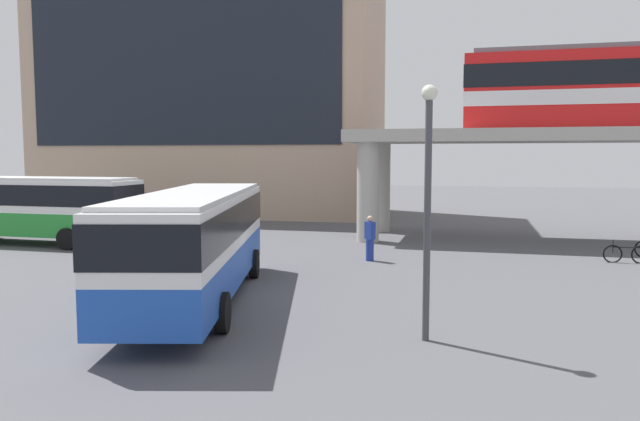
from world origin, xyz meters
The scene contains 7 objects.
ground_plane centered at (0.00, 10.00, 0.00)m, with size 120.00×120.00×0.00m, color #515156.
station_building centered at (-11.80, 25.70, 9.18)m, with size 24.78×10.15×18.35m.
bus_main centered at (-0.33, -0.74, 1.99)m, with size 5.10×11.33×3.22m.
bus_secondary centered at (-13.38, 8.09, 1.99)m, with size 11.08×2.89×3.22m.
bicycle_black centered at (13.37, 9.40, 0.36)m, with size 1.79×0.20×1.04m.
pedestrian_near_building centered at (3.38, 7.39, 0.87)m, with size 0.47×0.46×1.83m.
lamp_post centered at (6.40, -2.81, 3.47)m, with size 0.36×0.36×5.83m.
Camera 1 is at (7.38, -16.64, 4.25)m, focal length 34.00 mm.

